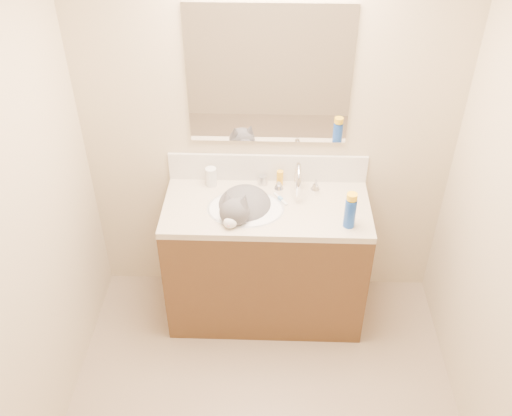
# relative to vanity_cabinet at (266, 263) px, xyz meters

# --- Properties ---
(room_shell) EXTENTS (2.24, 2.54, 2.52)m
(room_shell) POSITION_rel_vanity_cabinet_xyz_m (0.00, -0.97, 1.08)
(room_shell) COLOR #C8B695
(room_shell) RESTS_ON ground
(vanity_cabinet) EXTENTS (1.20, 0.55, 0.82)m
(vanity_cabinet) POSITION_rel_vanity_cabinet_xyz_m (0.00, 0.00, 0.00)
(vanity_cabinet) COLOR #4F321B
(vanity_cabinet) RESTS_ON ground
(counter_slab) EXTENTS (1.20, 0.55, 0.04)m
(counter_slab) POSITION_rel_vanity_cabinet_xyz_m (0.00, 0.00, 0.43)
(counter_slab) COLOR beige
(counter_slab) RESTS_ON vanity_cabinet
(basin) EXTENTS (0.45, 0.36, 0.14)m
(basin) POSITION_rel_vanity_cabinet_xyz_m (-0.12, -0.03, 0.38)
(basin) COLOR white
(basin) RESTS_ON vanity_cabinet
(faucet) EXTENTS (0.28, 0.20, 0.21)m
(faucet) POSITION_rel_vanity_cabinet_xyz_m (0.18, 0.14, 0.54)
(faucet) COLOR silver
(faucet) RESTS_ON counter_slab
(cat) EXTENTS (0.41, 0.49, 0.34)m
(cat) POSITION_rel_vanity_cabinet_xyz_m (-0.14, -0.02, 0.43)
(cat) COLOR #4A474A
(cat) RESTS_ON basin
(backsplash) EXTENTS (1.20, 0.02, 0.18)m
(backsplash) POSITION_rel_vanity_cabinet_xyz_m (0.00, 0.26, 0.54)
(backsplash) COLOR silver
(backsplash) RESTS_ON counter_slab
(mirror) EXTENTS (0.90, 0.02, 0.80)m
(mirror) POSITION_rel_vanity_cabinet_xyz_m (0.00, 0.26, 1.13)
(mirror) COLOR white
(mirror) RESTS_ON room_shell
(pill_bottle) EXTENTS (0.08, 0.08, 0.12)m
(pill_bottle) POSITION_rel_vanity_cabinet_xyz_m (-0.34, 0.20, 0.51)
(pill_bottle) COLOR silver
(pill_bottle) RESTS_ON counter_slab
(pill_label) EXTENTS (0.07, 0.07, 0.04)m
(pill_label) POSITION_rel_vanity_cabinet_xyz_m (-0.34, 0.20, 0.49)
(pill_label) COLOR #F9A529
(pill_label) RESTS_ON pill_bottle
(silver_jar) EXTENTS (0.07, 0.07, 0.06)m
(silver_jar) POSITION_rel_vanity_cabinet_xyz_m (-0.03, 0.22, 0.48)
(silver_jar) COLOR #B7B7BC
(silver_jar) RESTS_ON counter_slab
(amber_bottle) EXTENTS (0.05, 0.05, 0.10)m
(amber_bottle) POSITION_rel_vanity_cabinet_xyz_m (0.08, 0.21, 0.50)
(amber_bottle) COLOR gold
(amber_bottle) RESTS_ON counter_slab
(toothbrush) EXTENTS (0.09, 0.12, 0.01)m
(toothbrush) POSITION_rel_vanity_cabinet_xyz_m (0.08, 0.06, 0.45)
(toothbrush) COLOR silver
(toothbrush) RESTS_ON counter_slab
(toothbrush_head) EXTENTS (0.03, 0.04, 0.02)m
(toothbrush_head) POSITION_rel_vanity_cabinet_xyz_m (0.08, 0.06, 0.46)
(toothbrush_head) COLOR #65A2D7
(toothbrush_head) RESTS_ON counter_slab
(spray_can) EXTENTS (0.08, 0.08, 0.17)m
(spray_can) POSITION_rel_vanity_cabinet_xyz_m (0.46, -0.17, 0.54)
(spray_can) COLOR #1844A8
(spray_can) RESTS_ON counter_slab
(spray_cap) EXTENTS (0.08, 0.08, 0.04)m
(spray_cap) POSITION_rel_vanity_cabinet_xyz_m (0.46, -0.17, 0.65)
(spray_cap) COLOR yellow
(spray_cap) RESTS_ON spray_can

